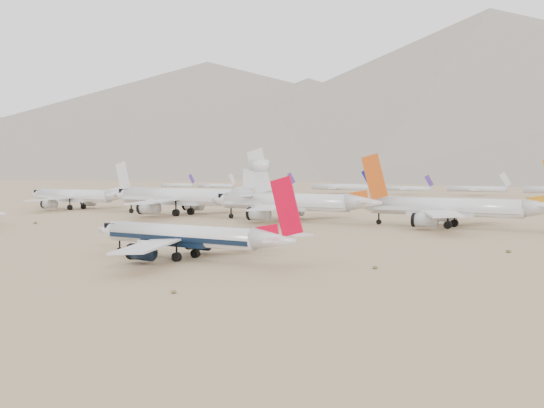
{
  "coord_description": "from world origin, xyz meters",
  "views": [
    {
      "loc": [
        56.96,
        -82.34,
        14.26
      ],
      "look_at": [
        -14.24,
        36.44,
        7.0
      ],
      "focal_mm": 40.0,
      "sensor_mm": 36.0,
      "label": 1
    }
  ],
  "objects": [
    {
      "name": "row2_orange_tail",
      "position": [
        -28.34,
        71.04,
        5.44
      ],
      "size": [
        54.37,
        53.19,
        19.4
      ],
      "color": "silver",
      "rests_on": "ground"
    },
    {
      "name": "main_airliner",
      "position": [
        -5.04,
        -5.28,
        3.79
      ],
      "size": [
        39.1,
        38.19,
        13.8
      ],
      "color": "silver",
      "rests_on": "ground"
    },
    {
      "name": "desert_scrub",
      "position": [
        7.77,
        -28.68,
        0.29
      ],
      "size": [
        269.61,
        121.67,
        0.63
      ],
      "color": "brown",
      "rests_on": "ground"
    },
    {
      "name": "row2_gold_tail",
      "position": [
        17.53,
        74.08,
        5.13
      ],
      "size": [
        51.5,
        50.37,
        18.34
      ],
      "color": "silver",
      "rests_on": "ground"
    },
    {
      "name": "ground",
      "position": [
        0.0,
        0.0,
        0.0
      ],
      "size": [
        7000.0,
        7000.0,
        0.0
      ],
      "primitive_type": "plane",
      "color": "#927555",
      "rests_on": "ground"
    },
    {
      "name": "row2_white_trijet",
      "position": [
        -68.91,
        73.45,
        6.29
      ],
      "size": [
        61.27,
        59.88,
        21.71
      ],
      "color": "silver",
      "rests_on": "ground"
    },
    {
      "name": "row2_white_twin",
      "position": [
        -125.73,
        77.77,
        5.14
      ],
      "size": [
        51.06,
        49.96,
        18.24
      ],
      "color": "silver",
      "rests_on": "ground"
    }
  ]
}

